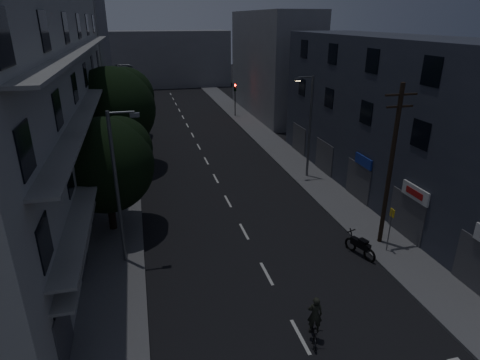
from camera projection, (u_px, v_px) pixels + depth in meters
name	position (u px, v px, depth m)	size (l,w,h in m)	color
ground	(205.00, 159.00, 37.05)	(160.00, 160.00, 0.00)	black
sidewalk_left	(121.00, 165.00, 35.31)	(3.00, 90.00, 0.15)	#565659
sidewalk_right	(282.00, 152.00, 38.74)	(3.00, 90.00, 0.15)	#565659
lane_markings	(195.00, 141.00, 42.66)	(0.15, 60.50, 0.01)	beige
building_left	(34.00, 105.00, 25.40)	(7.00, 36.00, 14.00)	#A3A39F
building_right	(400.00, 120.00, 27.85)	(6.19, 28.00, 11.00)	#2D313E
building_far_left	(82.00, 52.00, 51.98)	(6.00, 20.00, 16.00)	slate
building_far_right	(272.00, 64.00, 52.63)	(6.00, 20.00, 13.00)	slate
building_far_end	(164.00, 59.00, 75.61)	(24.00, 8.00, 10.00)	slate
tree_near	(106.00, 161.00, 23.03)	(5.57, 5.57, 6.87)	black
tree_mid	(113.00, 106.00, 32.64)	(6.89, 6.89, 8.48)	black
tree_far	(117.00, 95.00, 41.92)	(5.79, 5.79, 7.15)	black
traffic_signal_far_right	(235.00, 93.00, 51.85)	(0.28, 0.37, 4.10)	black
traffic_signal_far_left	(130.00, 98.00, 48.88)	(0.28, 0.37, 4.10)	black
street_lamp_left_near	(119.00, 182.00, 19.70)	(1.51, 0.25, 8.00)	slate
street_lamp_right	(309.00, 122.00, 31.09)	(1.51, 0.25, 8.00)	#575A5F
street_lamp_left_far	(122.00, 102.00, 38.40)	(1.51, 0.25, 8.00)	#54575B
utility_pole	(391.00, 164.00, 21.37)	(1.80, 0.24, 9.00)	black
bus_stop_sign	(391.00, 222.00, 21.57)	(0.06, 0.35, 2.52)	#595B60
motorcycle	(360.00, 247.00, 21.83)	(0.92, 2.06, 1.37)	black
cyclist	(314.00, 325.00, 16.00)	(1.01, 1.71, 2.05)	black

